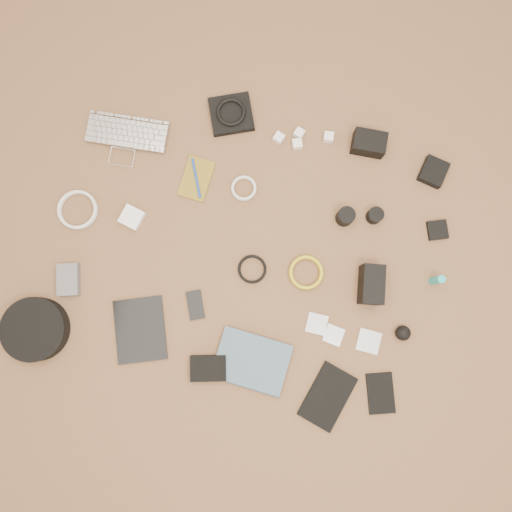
% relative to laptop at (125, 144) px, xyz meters
% --- Properties ---
extents(room_shell, '(4.04, 4.04, 2.58)m').
position_rel_laptop_xyz_m(room_shell, '(0.51, -0.32, 1.24)').
color(room_shell, brown).
rests_on(room_shell, ground).
extents(laptop, '(0.30, 0.22, 0.02)m').
position_rel_laptop_xyz_m(laptop, '(0.00, 0.00, 0.00)').
color(laptop, silver).
rests_on(laptop, ground).
extents(headphone_pouch, '(0.19, 0.19, 0.03)m').
position_rel_laptop_xyz_m(headphone_pouch, '(0.36, 0.18, 0.00)').
color(headphone_pouch, black).
rests_on(headphone_pouch, ground).
extents(headphones, '(0.14, 0.14, 0.01)m').
position_rel_laptop_xyz_m(headphones, '(0.36, 0.18, 0.02)').
color(headphones, black).
rests_on(headphones, headphone_pouch).
extents(charger_a, '(0.04, 0.04, 0.03)m').
position_rel_laptop_xyz_m(charger_a, '(0.55, 0.13, 0.00)').
color(charger_a, white).
rests_on(charger_a, ground).
extents(charger_b, '(0.04, 0.04, 0.03)m').
position_rel_laptop_xyz_m(charger_b, '(0.62, 0.16, 0.00)').
color(charger_b, white).
rests_on(charger_b, ground).
extents(charger_c, '(0.04, 0.04, 0.03)m').
position_rel_laptop_xyz_m(charger_c, '(0.73, 0.17, 0.00)').
color(charger_c, white).
rests_on(charger_c, ground).
extents(charger_d, '(0.04, 0.04, 0.03)m').
position_rel_laptop_xyz_m(charger_d, '(0.62, 0.12, 0.00)').
color(charger_d, white).
rests_on(charger_d, ground).
extents(dslr_camera, '(0.12, 0.08, 0.07)m').
position_rel_laptop_xyz_m(dslr_camera, '(0.87, 0.16, 0.02)').
color(dslr_camera, black).
rests_on(dslr_camera, ground).
extents(lens_pouch, '(0.11, 0.11, 0.03)m').
position_rel_laptop_xyz_m(lens_pouch, '(1.12, 0.11, 0.01)').
color(lens_pouch, black).
rests_on(lens_pouch, ground).
extents(notebook_olive, '(0.11, 0.16, 0.01)m').
position_rel_laptop_xyz_m(notebook_olive, '(0.28, -0.08, -0.01)').
color(notebook_olive, olive).
rests_on(notebook_olive, ground).
extents(pen_blue, '(0.07, 0.14, 0.01)m').
position_rel_laptop_xyz_m(pen_blue, '(0.28, -0.08, 0.00)').
color(pen_blue, '#153CB0').
rests_on(pen_blue, notebook_olive).
extents(cable_white_a, '(0.12, 0.12, 0.01)m').
position_rel_laptop_xyz_m(cable_white_a, '(0.46, -0.08, -0.01)').
color(cable_white_a, white).
rests_on(cable_white_a, ground).
extents(lens_a, '(0.07, 0.07, 0.07)m').
position_rel_laptop_xyz_m(lens_a, '(0.84, -0.12, 0.02)').
color(lens_a, black).
rests_on(lens_a, ground).
extents(lens_b, '(0.07, 0.07, 0.05)m').
position_rel_laptop_xyz_m(lens_b, '(0.94, -0.09, 0.01)').
color(lens_b, black).
rests_on(lens_b, ground).
extents(card_reader, '(0.09, 0.09, 0.02)m').
position_rel_laptop_xyz_m(card_reader, '(1.17, -0.10, -0.00)').
color(card_reader, black).
rests_on(card_reader, ground).
extents(power_brick, '(0.09, 0.09, 0.03)m').
position_rel_laptop_xyz_m(power_brick, '(0.09, -0.26, 0.00)').
color(power_brick, white).
rests_on(power_brick, ground).
extents(cable_white_b, '(0.16, 0.16, 0.01)m').
position_rel_laptop_xyz_m(cable_white_b, '(-0.11, -0.27, -0.01)').
color(cable_white_b, white).
rests_on(cable_white_b, ground).
extents(cable_black, '(0.13, 0.13, 0.01)m').
position_rel_laptop_xyz_m(cable_black, '(0.55, -0.36, -0.01)').
color(cable_black, black).
rests_on(cable_black, ground).
extents(cable_yellow, '(0.14, 0.14, 0.01)m').
position_rel_laptop_xyz_m(cable_yellow, '(0.74, -0.34, -0.00)').
color(cable_yellow, gold).
rests_on(cable_yellow, ground).
extents(flash, '(0.09, 0.14, 0.10)m').
position_rel_laptop_xyz_m(flash, '(0.96, -0.34, 0.04)').
color(flash, black).
rests_on(flash, ground).
extents(lens_cleaner, '(0.03, 0.03, 0.10)m').
position_rel_laptop_xyz_m(lens_cleaner, '(1.18, -0.28, 0.04)').
color(lens_cleaner, '#1BB1B4').
rests_on(lens_cleaner, ground).
extents(battery_charger, '(0.10, 0.13, 0.03)m').
position_rel_laptop_xyz_m(battery_charger, '(-0.08, -0.53, 0.00)').
color(battery_charger, '#59595E').
rests_on(battery_charger, ground).
extents(tablet, '(0.23, 0.27, 0.01)m').
position_rel_laptop_xyz_m(tablet, '(0.20, -0.65, -0.01)').
color(tablet, black).
rests_on(tablet, ground).
extents(phone, '(0.09, 0.11, 0.01)m').
position_rel_laptop_xyz_m(phone, '(0.37, -0.53, -0.01)').
color(phone, black).
rests_on(phone, ground).
extents(filter_case_left, '(0.07, 0.07, 0.01)m').
position_rel_laptop_xyz_m(filter_case_left, '(0.81, -0.51, -0.01)').
color(filter_case_left, silver).
rests_on(filter_case_left, ground).
extents(filter_case_mid, '(0.07, 0.07, 0.01)m').
position_rel_laptop_xyz_m(filter_case_mid, '(0.87, -0.54, -0.01)').
color(filter_case_mid, silver).
rests_on(filter_case_mid, ground).
extents(filter_case_right, '(0.08, 0.08, 0.01)m').
position_rel_laptop_xyz_m(filter_case_right, '(1.00, -0.53, -0.01)').
color(filter_case_right, silver).
rests_on(filter_case_right, ground).
extents(air_blower, '(0.07, 0.07, 0.05)m').
position_rel_laptop_xyz_m(air_blower, '(1.10, -0.48, 0.01)').
color(air_blower, black).
rests_on(air_blower, ground).
extents(headphone_case, '(0.28, 0.28, 0.06)m').
position_rel_laptop_xyz_m(headphone_case, '(-0.15, -0.72, 0.02)').
color(headphone_case, black).
rests_on(headphone_case, ground).
extents(drive_case, '(0.14, 0.11, 0.03)m').
position_rel_laptop_xyz_m(drive_case, '(0.46, -0.73, 0.00)').
color(drive_case, black).
rests_on(drive_case, ground).
extents(paperback, '(0.26, 0.21, 0.02)m').
position_rel_laptop_xyz_m(paperback, '(0.60, -0.77, 0.00)').
color(paperback, '#445D73').
rests_on(paperback, ground).
extents(notebook_black_a, '(0.19, 0.24, 0.01)m').
position_rel_laptop_xyz_m(notebook_black_a, '(0.89, -0.75, -0.00)').
color(notebook_black_a, black).
rests_on(notebook_black_a, ground).
extents(notebook_black_b, '(0.12, 0.16, 0.01)m').
position_rel_laptop_xyz_m(notebook_black_b, '(1.07, -0.70, -0.01)').
color(notebook_black_b, black).
rests_on(notebook_black_b, ground).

